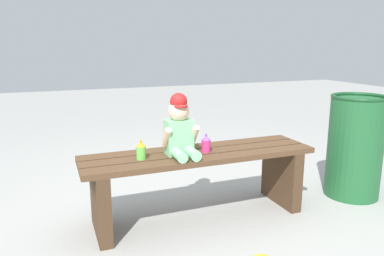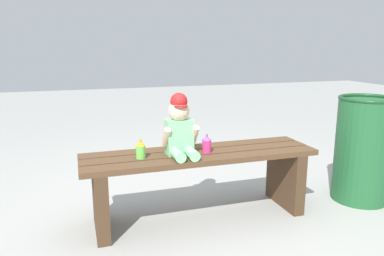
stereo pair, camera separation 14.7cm
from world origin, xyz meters
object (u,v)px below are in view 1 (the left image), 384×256
park_bench (199,173)px  sippy_cup_left (141,150)px  sippy_cup_right (206,143)px  trash_bin (355,146)px  child_figure (180,128)px

park_bench → sippy_cup_left: bearing=-177.2°
sippy_cup_right → trash_bin: trash_bin is taller
sippy_cup_right → child_figure: bearing=-179.8°
sippy_cup_right → trash_bin: (1.24, -0.06, -0.13)m
trash_bin → sippy_cup_right: bearing=177.0°
child_figure → sippy_cup_left: child_figure is taller
child_figure → sippy_cup_left: bearing=179.8°
child_figure → park_bench: bearing=8.0°
child_figure → sippy_cup_right: bearing=0.2°
park_bench → child_figure: size_ratio=3.89×
child_figure → sippy_cup_left: 0.28m
sippy_cup_left → park_bench: bearing=2.8°
sippy_cup_left → sippy_cup_right: same height
sippy_cup_left → trash_bin: bearing=-2.2°
child_figure → sippy_cup_right: child_figure is taller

